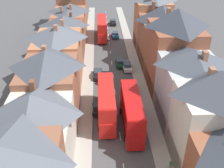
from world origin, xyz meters
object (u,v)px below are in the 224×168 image
Objects in this scene: car_parked_left_a at (98,74)px; car_parked_right_a at (98,107)px; car_near_blue at (120,63)px; car_mid_black at (127,66)px; double_decker_bus_lead at (106,103)px; car_near_silver at (132,87)px; pedestrian_mid_left at (171,165)px; car_parked_left_b at (115,35)px; double_decker_bus_far_approaching at (102,28)px; double_decker_bus_mid_street at (132,112)px; car_mid_white at (113,22)px.

car_parked_left_a is 1.02× the size of car_parked_right_a.
car_near_blue is 2.08m from car_mid_black.
double_decker_bus_lead reaches higher than car_near_silver.
pedestrian_mid_left reaches higher than car_near_silver.
car_parked_right_a is at bearing -98.25° from car_parked_left_b.
car_near_silver is at bearing 57.24° from double_decker_bus_lead.
pedestrian_mid_left is at bearing -55.69° from car_parked_right_a.
car_parked_left_a is (-6.20, 5.59, -0.05)m from car_near_silver.
car_near_blue reaches higher than car_parked_left_a.
double_decker_bus_lead is at bearing -90.00° from double_decker_bus_far_approaching.
double_decker_bus_lead is 6.71× the size of pedestrian_mid_left.
double_decker_bus_mid_street is 2.61× the size of car_parked_right_a.
pedestrian_mid_left is (3.86, -57.82, 0.20)m from car_mid_white.
double_decker_bus_mid_street is 49.31m from car_mid_white.
car_parked_left_a is at bearing -135.82° from car_near_blue.
car_mid_white reaches higher than car_near_blue.
double_decker_bus_mid_street is 20.57m from car_near_blue.
car_near_blue is 0.95× the size of car_mid_white.
car_parked_right_a is 2.57× the size of pedestrian_mid_left.
car_parked_left_a is (-4.89, 15.71, -2.02)m from double_decker_bus_mid_street.
double_decker_bus_mid_street is at bearing -72.71° from car_parked_left_a.
double_decker_bus_mid_street is at bearing -90.01° from car_mid_white.
double_decker_bus_far_approaching is 17.87m from car_near_blue.
car_near_silver is (1.31, 10.12, -1.97)m from double_decker_bus_mid_street.
car_parked_right_a is (-4.90, -16.18, 0.03)m from car_near_blue.
double_decker_bus_lead is 1.00× the size of double_decker_bus_far_approaching.
double_decker_bus_lead reaches higher than car_mid_black.
double_decker_bus_lead is at bearing -106.71° from car_mid_black.
car_parked_left_b is (-1.30, 19.25, 0.01)m from car_mid_black.
double_decker_bus_far_approaching reaches higher than car_parked_right_a.
double_decker_bus_far_approaching is (-3.60, 37.86, 0.00)m from double_decker_bus_mid_street.
car_parked_left_b is (3.61, 0.24, -2.02)m from double_decker_bus_far_approaching.
car_mid_black is 27.51m from pedestrian_mid_left.
car_near_blue reaches higher than car_parked_left_b.
double_decker_bus_far_approaching is 2.76× the size of car_near_blue.
car_parked_right_a is 0.92× the size of car_mid_black.
car_near_silver is (4.91, 7.63, -1.97)m from double_decker_bus_lead.
car_parked_left_b is 2.57× the size of pedestrian_mid_left.
car_mid_white is at bearing 90.00° from car_near_blue.
car_mid_white is (4.90, 33.56, 0.04)m from car_parked_left_a.
double_decker_bus_far_approaching is at bearing 86.66° from car_parked_left_a.
car_mid_black is 30.45m from car_mid_white.
pedestrian_mid_left is (2.56, -18.67, 0.19)m from car_near_silver.
car_parked_left_b is at bearing 77.65° from car_parked_left_a.
double_decker_bus_lead and double_decker_bus_mid_street have the same top height.
car_near_silver is at bearing -88.10° from car_mid_white.
car_mid_black is at bearing 26.80° from car_parked_left_a.
car_parked_right_a is (-1.29, -33.56, -1.98)m from double_decker_bus_far_approaching.
car_parked_left_b is at bearing 84.21° from double_decker_bus_lead.
car_near_blue is at bearing -90.00° from car_parked_left_b.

